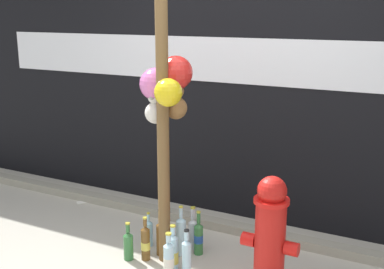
{
  "coord_description": "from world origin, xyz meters",
  "views": [
    {
      "loc": [
        1.56,
        -2.55,
        1.91
      ],
      "look_at": [
        0.02,
        0.45,
        1.05
      ],
      "focal_mm": 45.55,
      "sensor_mm": 36.0,
      "label": 1
    }
  ],
  "objects_px": {
    "memorial_post": "(164,64)",
    "fire_hydrant": "(270,235)",
    "bottle_6": "(169,260)",
    "bottle_9": "(146,243)",
    "bottle_8": "(128,245)",
    "bottle_0": "(193,232)",
    "bottle_5": "(199,237)",
    "bottle_2": "(181,235)",
    "bottle_1": "(187,258)",
    "bottle_7": "(160,237)",
    "bottle_4": "(173,252)",
    "bottle_3": "(149,232)"
  },
  "relations": [
    {
      "from": "memorial_post",
      "to": "fire_hydrant",
      "type": "relative_size",
      "value": 3.25
    },
    {
      "from": "bottle_4",
      "to": "bottle_7",
      "type": "distance_m",
      "value": 0.27
    },
    {
      "from": "bottle_5",
      "to": "bottle_7",
      "type": "xyz_separation_m",
      "value": [
        -0.27,
        -0.15,
        0.01
      ]
    },
    {
      "from": "bottle_6",
      "to": "bottle_3",
      "type": "bearing_deg",
      "value": 137.43
    },
    {
      "from": "bottle_4",
      "to": "bottle_7",
      "type": "xyz_separation_m",
      "value": [
        -0.21,
        0.16,
        0.01
      ]
    },
    {
      "from": "bottle_7",
      "to": "memorial_post",
      "type": "bearing_deg",
      "value": -2.43
    },
    {
      "from": "bottle_1",
      "to": "bottle_3",
      "type": "bearing_deg",
      "value": 149.55
    },
    {
      "from": "bottle_0",
      "to": "bottle_5",
      "type": "relative_size",
      "value": 0.98
    },
    {
      "from": "bottle_0",
      "to": "bottle_1",
      "type": "xyz_separation_m",
      "value": [
        0.17,
        -0.43,
        0.02
      ]
    },
    {
      "from": "bottle_5",
      "to": "bottle_9",
      "type": "bearing_deg",
      "value": -140.38
    },
    {
      "from": "bottle_1",
      "to": "memorial_post",
      "type": "bearing_deg",
      "value": 143.67
    },
    {
      "from": "bottle_2",
      "to": "bottle_8",
      "type": "height_order",
      "value": "bottle_2"
    },
    {
      "from": "bottle_3",
      "to": "bottle_5",
      "type": "relative_size",
      "value": 0.8
    },
    {
      "from": "bottle_4",
      "to": "bottle_1",
      "type": "bearing_deg",
      "value": -20.16
    },
    {
      "from": "bottle_8",
      "to": "bottle_9",
      "type": "xyz_separation_m",
      "value": [
        0.12,
        0.06,
        0.02
      ]
    },
    {
      "from": "bottle_1",
      "to": "bottle_4",
      "type": "relative_size",
      "value": 1.04
    },
    {
      "from": "bottle_2",
      "to": "bottle_6",
      "type": "xyz_separation_m",
      "value": [
        0.1,
        -0.37,
        -0.02
      ]
    },
    {
      "from": "bottle_1",
      "to": "bottle_5",
      "type": "height_order",
      "value": "bottle_1"
    },
    {
      "from": "bottle_7",
      "to": "bottle_6",
      "type": "bearing_deg",
      "value": -49.63
    },
    {
      "from": "memorial_post",
      "to": "bottle_9",
      "type": "xyz_separation_m",
      "value": [
        -0.13,
        -0.12,
        -1.39
      ]
    },
    {
      "from": "bottle_3",
      "to": "bottle_8",
      "type": "distance_m",
      "value": 0.27
    },
    {
      "from": "memorial_post",
      "to": "bottle_6",
      "type": "height_order",
      "value": "memorial_post"
    },
    {
      "from": "fire_hydrant",
      "to": "bottle_3",
      "type": "height_order",
      "value": "fire_hydrant"
    },
    {
      "from": "bottle_0",
      "to": "bottle_2",
      "type": "bearing_deg",
      "value": -103.91
    },
    {
      "from": "bottle_2",
      "to": "bottle_8",
      "type": "relative_size",
      "value": 1.34
    },
    {
      "from": "bottle_5",
      "to": "bottle_9",
      "type": "xyz_separation_m",
      "value": [
        -0.33,
        -0.27,
        0.0
      ]
    },
    {
      "from": "memorial_post",
      "to": "bottle_9",
      "type": "distance_m",
      "value": 1.4
    },
    {
      "from": "fire_hydrant",
      "to": "bottle_2",
      "type": "height_order",
      "value": "fire_hydrant"
    },
    {
      "from": "bottle_3",
      "to": "bottle_5",
      "type": "height_order",
      "value": "bottle_5"
    },
    {
      "from": "memorial_post",
      "to": "bottle_1",
      "type": "relative_size",
      "value": 7.2
    },
    {
      "from": "bottle_6",
      "to": "bottle_9",
      "type": "distance_m",
      "value": 0.35
    },
    {
      "from": "memorial_post",
      "to": "bottle_0",
      "type": "bearing_deg",
      "value": 61.84
    },
    {
      "from": "bottle_4",
      "to": "bottle_5",
      "type": "bearing_deg",
      "value": 79.87
    },
    {
      "from": "memorial_post",
      "to": "bottle_5",
      "type": "relative_size",
      "value": 7.51
    },
    {
      "from": "bottle_5",
      "to": "bottle_0",
      "type": "bearing_deg",
      "value": 141.65
    },
    {
      "from": "fire_hydrant",
      "to": "bottle_8",
      "type": "relative_size",
      "value": 2.74
    },
    {
      "from": "bottle_4",
      "to": "bottle_6",
      "type": "xyz_separation_m",
      "value": [
        0.03,
        -0.12,
        0.01
      ]
    },
    {
      "from": "memorial_post",
      "to": "bottle_4",
      "type": "xyz_separation_m",
      "value": [
        0.15,
        -0.16,
        -1.39
      ]
    },
    {
      "from": "fire_hydrant",
      "to": "bottle_2",
      "type": "distance_m",
      "value": 0.86
    },
    {
      "from": "bottle_2",
      "to": "bottle_6",
      "type": "distance_m",
      "value": 0.38
    },
    {
      "from": "bottle_0",
      "to": "bottle_5",
      "type": "bearing_deg",
      "value": -38.35
    },
    {
      "from": "memorial_post",
      "to": "bottle_2",
      "type": "distance_m",
      "value": 1.37
    },
    {
      "from": "bottle_1",
      "to": "bottle_7",
      "type": "bearing_deg",
      "value": 148.57
    },
    {
      "from": "memorial_post",
      "to": "fire_hydrant",
      "type": "distance_m",
      "value": 1.42
    },
    {
      "from": "bottle_0",
      "to": "bottle_4",
      "type": "relative_size",
      "value": 0.98
    },
    {
      "from": "bottle_6",
      "to": "bottle_5",
      "type": "bearing_deg",
      "value": 86.97
    },
    {
      "from": "bottle_4",
      "to": "bottle_8",
      "type": "distance_m",
      "value": 0.4
    },
    {
      "from": "bottle_0",
      "to": "bottle_2",
      "type": "xyz_separation_m",
      "value": [
        -0.03,
        -0.14,
        0.02
      ]
    },
    {
      "from": "bottle_3",
      "to": "bottle_4",
      "type": "height_order",
      "value": "bottle_4"
    },
    {
      "from": "bottle_0",
      "to": "bottle_6",
      "type": "distance_m",
      "value": 0.51
    }
  ]
}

